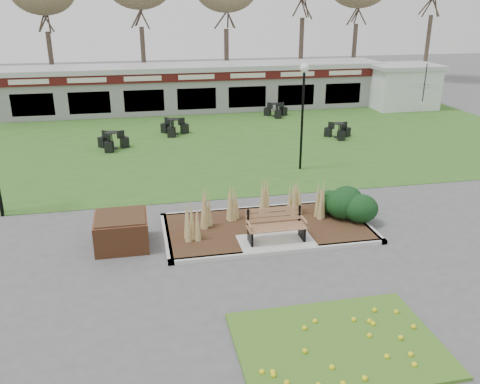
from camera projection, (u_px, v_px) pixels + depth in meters
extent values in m
plane|color=#515154|center=(277.00, 247.00, 14.73)|extent=(100.00, 100.00, 0.00)
cube|color=#2E6620|center=(213.00, 141.00, 25.71)|extent=(34.00, 16.00, 0.02)
cube|color=#37691E|center=(338.00, 344.00, 10.50)|extent=(4.20, 3.00, 0.08)
cube|color=#301E13|center=(267.00, 228.00, 15.81)|extent=(6.22, 3.22, 0.12)
cube|color=#B7B7B2|center=(281.00, 251.00, 14.33)|extent=(6.40, 0.18, 0.12)
cube|color=#B7B7B2|center=(255.00, 209.00, 17.28)|extent=(6.40, 0.18, 0.12)
cube|color=#B7B7B2|center=(167.00, 237.00, 15.22)|extent=(0.18, 3.40, 0.12)
cube|color=#B7B7B2|center=(360.00, 220.00, 16.40)|extent=(0.18, 3.40, 0.12)
cube|color=#B7B7B2|center=(276.00, 243.00, 14.85)|extent=(2.20, 1.20, 0.13)
cone|color=#A59252|center=(204.00, 209.00, 15.59)|extent=(0.36, 0.36, 1.15)
cone|color=#A59252|center=(234.00, 202.00, 16.14)|extent=(0.36, 0.36, 1.15)
cone|color=#A59252|center=(266.00, 197.00, 16.54)|extent=(0.36, 0.36, 1.15)
cone|color=#A59252|center=(294.00, 197.00, 16.52)|extent=(0.36, 0.36, 1.15)
cone|color=#A59252|center=(321.00, 200.00, 16.31)|extent=(0.36, 0.36, 1.15)
cone|color=#A59252|center=(191.00, 221.00, 14.76)|extent=(0.36, 0.36, 1.15)
ellipsoid|color=black|center=(344.00, 204.00, 16.30)|extent=(1.21, 1.10, 0.99)
ellipsoid|color=black|center=(361.00, 209.00, 16.02)|extent=(1.10, 1.00, 0.90)
ellipsoid|color=black|center=(347.00, 199.00, 16.83)|extent=(1.06, 0.96, 0.86)
ellipsoid|color=black|center=(329.00, 202.00, 16.74)|extent=(0.92, 0.84, 0.76)
cube|color=#A06F48|center=(277.00, 227.00, 14.67)|extent=(1.70, 0.57, 0.04)
cube|color=#A06F48|center=(274.00, 214.00, 14.85)|extent=(1.70, 0.13, 0.44)
cube|color=black|center=(250.00, 236.00, 14.60)|extent=(0.06, 0.55, 0.42)
cube|color=black|center=(302.00, 232.00, 14.90)|extent=(0.06, 0.55, 0.42)
cube|color=black|center=(248.00, 217.00, 14.71)|extent=(0.06, 0.06, 0.50)
cube|color=black|center=(299.00, 213.00, 15.00)|extent=(0.06, 0.06, 0.50)
cube|color=#A06F48|center=(249.00, 224.00, 14.43)|extent=(0.05, 0.50, 0.04)
cube|color=#A06F48|center=(304.00, 219.00, 14.74)|extent=(0.05, 0.50, 0.04)
cube|color=brown|center=(122.00, 232.00, 14.65)|extent=(1.50, 1.50, 0.90)
cube|color=#301E13|center=(120.00, 217.00, 14.48)|extent=(1.40, 1.40, 0.06)
cube|color=gray|center=(194.00, 90.00, 32.58)|extent=(24.00, 3.00, 2.60)
cube|color=#4A100F|center=(196.00, 77.00, 30.79)|extent=(24.00, 0.18, 0.55)
cube|color=silver|center=(193.00, 67.00, 32.07)|extent=(24.60, 3.40, 0.30)
cube|color=silver|center=(196.00, 77.00, 30.69)|extent=(22.00, 0.02, 0.28)
cube|color=black|center=(197.00, 99.00, 31.36)|extent=(22.00, 0.10, 1.30)
cube|color=white|center=(402.00, 88.00, 33.32)|extent=(4.00, 3.00, 2.60)
cube|color=silver|center=(404.00, 66.00, 32.82)|extent=(4.40, 3.40, 0.25)
cylinder|color=#47382B|center=(60.00, 59.00, 37.74)|extent=(0.36, 0.36, 5.17)
cylinder|color=#47382B|center=(142.00, 57.00, 38.88)|extent=(0.36, 0.36, 5.17)
cylinder|color=#47382B|center=(219.00, 56.00, 40.02)|extent=(0.36, 0.36, 5.17)
cylinder|color=#47382B|center=(292.00, 54.00, 41.16)|extent=(0.36, 0.36, 5.17)
cylinder|color=#47382B|center=(361.00, 53.00, 42.30)|extent=(0.36, 0.36, 5.17)
cylinder|color=#47382B|center=(426.00, 51.00, 43.44)|extent=(0.36, 0.36, 5.17)
cylinder|color=black|center=(302.00, 122.00, 20.77)|extent=(0.10, 0.10, 4.05)
sphere|color=white|center=(304.00, 68.00, 19.99)|extent=(0.36, 0.36, 0.36)
cylinder|color=black|center=(174.00, 134.00, 27.01)|extent=(0.48, 0.48, 0.03)
cylinder|color=black|center=(174.00, 127.00, 26.88)|extent=(0.05, 0.05, 0.79)
cylinder|color=black|center=(173.00, 119.00, 26.73)|extent=(0.66, 0.66, 0.03)
cube|color=black|center=(185.00, 128.00, 27.17)|extent=(0.45, 0.45, 0.50)
cube|color=black|center=(165.00, 128.00, 27.25)|extent=(0.53, 0.53, 0.50)
cube|color=black|center=(171.00, 132.00, 26.37)|extent=(0.46, 0.46, 0.50)
cylinder|color=black|center=(113.00, 148.00, 24.37)|extent=(0.48, 0.48, 0.03)
cylinder|color=black|center=(112.00, 141.00, 24.23)|extent=(0.05, 0.05, 0.78)
cylinder|color=black|center=(111.00, 132.00, 24.09)|extent=(0.65, 0.65, 0.03)
cube|color=black|center=(125.00, 142.00, 24.56)|extent=(0.46, 0.46, 0.50)
cube|color=black|center=(103.00, 142.00, 24.57)|extent=(0.52, 0.52, 0.50)
cube|color=black|center=(109.00, 147.00, 23.72)|extent=(0.44, 0.44, 0.50)
cylinder|color=black|center=(338.00, 137.00, 26.36)|extent=(0.44, 0.44, 0.03)
cylinder|color=black|center=(339.00, 131.00, 26.23)|extent=(0.05, 0.05, 0.72)
cylinder|color=black|center=(339.00, 123.00, 26.10)|extent=(0.60, 0.60, 0.03)
cube|color=black|center=(346.00, 132.00, 26.57)|extent=(0.44, 0.44, 0.46)
cube|color=black|center=(328.00, 132.00, 26.51)|extent=(0.48, 0.48, 0.46)
cube|color=black|center=(341.00, 136.00, 25.77)|extent=(0.39, 0.39, 0.46)
cylinder|color=black|center=(276.00, 116.00, 31.17)|extent=(0.46, 0.46, 0.03)
cylinder|color=black|center=(276.00, 110.00, 31.04)|extent=(0.05, 0.05, 0.76)
cylinder|color=black|center=(276.00, 104.00, 30.90)|extent=(0.63, 0.63, 0.03)
cube|color=black|center=(283.00, 111.00, 31.41)|extent=(0.47, 0.47, 0.48)
cube|color=black|center=(267.00, 112.00, 31.31)|extent=(0.50, 0.50, 0.48)
cube|color=black|center=(278.00, 114.00, 30.56)|extent=(0.39, 0.39, 0.48)
cylinder|color=black|center=(422.00, 101.00, 30.17)|extent=(0.06, 0.06, 2.20)
imported|color=#2F53A5|center=(423.00, 96.00, 30.07)|extent=(2.19, 2.21, 1.58)
imported|color=black|center=(69.00, 95.00, 33.75)|extent=(5.14, 2.38, 1.63)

